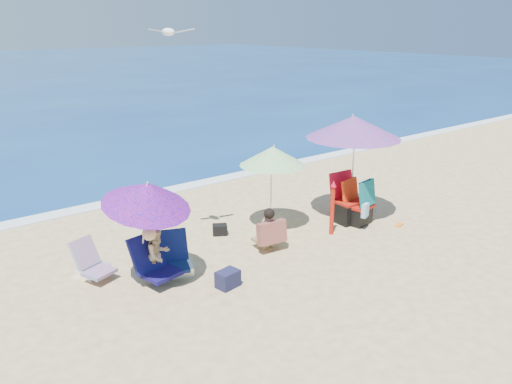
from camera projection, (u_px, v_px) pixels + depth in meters
ground at (302, 258)px, 9.60m from camera, size 120.00×120.00×0.00m
foam at (167, 191)px, 13.39m from camera, size 120.00×0.50×0.04m
umbrella_turquoise at (354, 127)px, 10.99m from camera, size 2.17×2.17×2.33m
umbrella_striped at (273, 156)px, 10.51m from camera, size 1.54×1.54×1.81m
umbrella_blue at (148, 195)px, 8.11m from camera, size 1.72×1.76×1.94m
furled_umbrella at (332, 205)px, 10.51m from camera, size 0.13×0.13×1.16m
chair_navy at (175, 263)px, 8.98m from camera, size 0.76×0.81×0.72m
chair_rainbow at (92, 266)px, 8.91m from camera, size 0.65×0.89×0.65m
camp_chair_left at (347, 207)px, 11.32m from camera, size 0.66×0.65×1.07m
camp_chair_right at (359, 208)px, 11.15m from camera, size 0.64×0.77×1.01m
person_center at (269, 229)px, 9.84m from camera, size 0.61×0.56×0.86m
person_left at (157, 255)px, 8.60m from camera, size 0.75×0.77×1.05m
bag_navy_a at (228, 279)px, 8.52m from camera, size 0.40×0.32×0.29m
bag_black_a at (220, 230)px, 10.65m from camera, size 0.36×0.34×0.22m
bag_tan at (277, 223)px, 10.94m from camera, size 0.36×0.32×0.26m
bag_navy_b at (347, 208)px, 11.75m from camera, size 0.55×0.51×0.33m
orange_item at (399, 225)px, 11.14m from camera, size 0.27×0.18×0.03m
seagull at (169, 32)px, 8.71m from camera, size 0.78×0.37×0.13m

